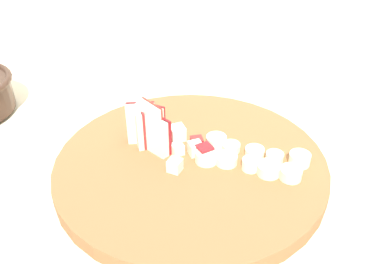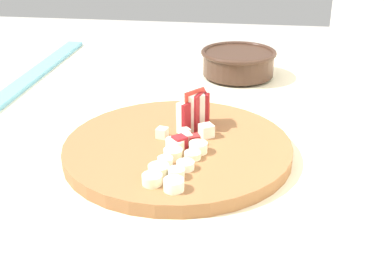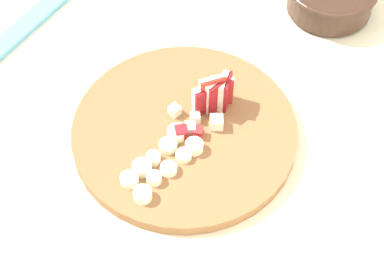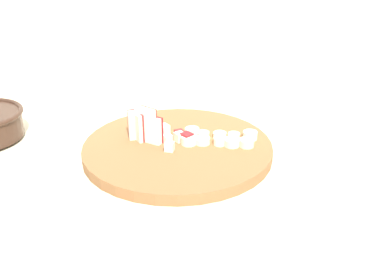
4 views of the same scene
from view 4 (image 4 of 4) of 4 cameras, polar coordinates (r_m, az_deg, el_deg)
tile_backsplash at (r=1.28m, az=3.11°, el=-3.21°), size 2.40×0.04×1.41m
cutting_board at (r=0.85m, az=-1.82°, el=-2.14°), size 0.35×0.35×0.02m
apple_wedge_fan at (r=0.85m, az=-6.03°, el=0.78°), size 0.07×0.05×0.07m
apple_dice_pile at (r=0.85m, az=-2.28°, el=-0.54°), size 0.07×0.09×0.02m
banana_slice_rows at (r=0.85m, az=3.36°, el=-0.78°), size 0.15×0.08×0.02m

